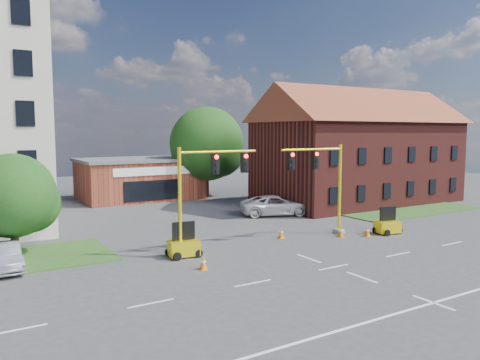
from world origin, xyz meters
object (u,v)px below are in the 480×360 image
Objects in this scene: signal_mast_west at (206,186)px; trailer_east at (387,226)px; pickup_white at (276,205)px; signal_mast_east at (322,179)px; trailer_west at (184,246)px.

signal_mast_west reaches higher than trailer_east.
pickup_white is (10.85, 8.21, -3.08)m from signal_mast_west.
signal_mast_west is at bearing 180.00° from signal_mast_east.
signal_mast_east reaches higher than trailer_west.
pickup_white is (2.14, 8.21, -3.08)m from signal_mast_east.
trailer_west reaches higher than trailer_east.
signal_mast_east is at bearing 0.00° from signal_mast_west.
trailer_east reaches higher than pickup_white.
signal_mast_east is 3.24× the size of trailer_west.
trailer_west is at bearing -179.85° from signal_mast_east.
signal_mast_west is 1.00× the size of signal_mast_east.
trailer_east is at bearing -7.84° from signal_mast_west.
signal_mast_east is 5.87m from trailer_east.
trailer_east is at bearing -145.97° from pickup_white.
trailer_west is (-1.46, -0.03, -3.32)m from signal_mast_west.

